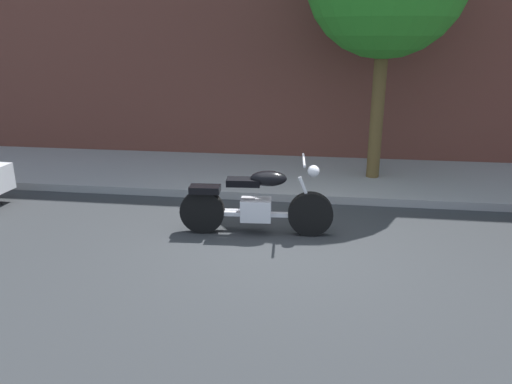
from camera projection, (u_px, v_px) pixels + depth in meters
The scene contains 3 objects.
ground_plane at pixel (280, 242), 6.97m from camera, with size 60.00×60.00×0.00m, color #303335.
sidewalk at pixel (294, 176), 9.89m from camera, with size 18.80×2.82×0.14m, color #979797.
motorcycle at pixel (256, 204), 7.11m from camera, with size 2.24×0.70×1.15m.
Camera 1 is at (0.55, -6.39, 2.83)m, focal length 34.49 mm.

